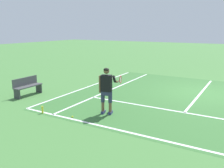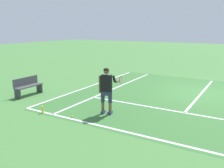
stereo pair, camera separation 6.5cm
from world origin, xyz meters
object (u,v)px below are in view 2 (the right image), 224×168
object	(u,v)px
tennis_player	(107,88)
water_bottle	(43,110)
courtside_bench	(28,86)
tennis_ball_near_feet	(72,117)

from	to	relation	value
tennis_player	water_bottle	xyz separation A→B (m)	(-2.08, -1.17, -0.85)
courtside_bench	tennis_player	bearing A→B (deg)	-3.22
water_bottle	tennis_ball_near_feet	bearing A→B (deg)	9.46
tennis_ball_near_feet	water_bottle	distance (m)	1.26
tennis_ball_near_feet	water_bottle	xyz separation A→B (m)	(-1.24, -0.21, 0.10)
water_bottle	courtside_bench	bearing A→B (deg)	149.41
courtside_bench	water_bottle	distance (m)	2.81
tennis_ball_near_feet	tennis_player	bearing A→B (deg)	48.70
tennis_ball_near_feet	water_bottle	bearing A→B (deg)	-170.54
courtside_bench	water_bottle	world-z (taller)	courtside_bench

